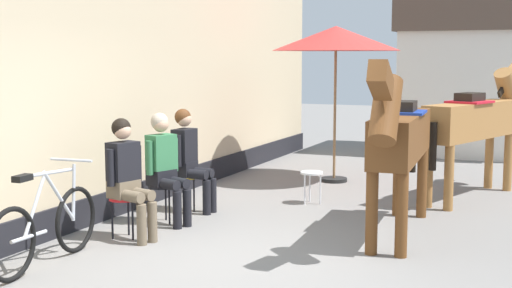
{
  "coord_description": "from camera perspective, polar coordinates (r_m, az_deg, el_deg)",
  "views": [
    {
      "loc": [
        2.83,
        -6.35,
        2.08
      ],
      "look_at": [
        -0.4,
        1.2,
        1.05
      ],
      "focal_mm": 48.9,
      "sensor_mm": 36.0,
      "label": 1
    }
  ],
  "objects": [
    {
      "name": "cafe_parasol",
      "position": [
        11.61,
        6.55,
        8.5
      ],
      "size": [
        2.1,
        2.1,
        2.58
      ],
      "color": "black",
      "rests_on": "ground_plane"
    },
    {
      "name": "seated_visitor_middle",
      "position": [
        8.73,
        -7.48,
        -1.5
      ],
      "size": [
        0.61,
        0.49,
        1.39
      ],
      "color": "black",
      "rests_on": "ground_plane"
    },
    {
      "name": "spare_stool_white",
      "position": [
        9.93,
        4.58,
        -2.61
      ],
      "size": [
        0.32,
        0.32,
        0.46
      ],
      "color": "white",
      "rests_on": "ground_plane"
    },
    {
      "name": "ground_plane",
      "position": [
        9.99,
        6.2,
        -4.91
      ],
      "size": [
        40.0,
        40.0,
        0.0
      ],
      "primitive_type": "plane",
      "color": "slate"
    },
    {
      "name": "distant_cottage",
      "position": [
        15.76,
        18.04,
        5.78
      ],
      "size": [
        3.4,
        2.6,
        3.5
      ],
      "color": "silver",
      "rests_on": "ground_plane"
    },
    {
      "name": "saddled_horse_far",
      "position": [
        10.74,
        17.56,
        1.9
      ],
      "size": [
        1.26,
        2.87,
        2.06
      ],
      "color": "#9E6B38",
      "rests_on": "ground_plane"
    },
    {
      "name": "seated_visitor_far",
      "position": [
        9.39,
        -5.53,
        -0.87
      ],
      "size": [
        0.61,
        0.49,
        1.39
      ],
      "color": "gold",
      "rests_on": "ground_plane"
    },
    {
      "name": "seated_visitor_near",
      "position": [
        8.05,
        -10.5,
        -2.3
      ],
      "size": [
        0.61,
        0.48,
        1.39
      ],
      "color": "red",
      "rests_on": "ground_plane"
    },
    {
      "name": "saddled_horse_near",
      "position": [
        8.15,
        11.66,
        0.5
      ],
      "size": [
        0.58,
        3.0,
        2.06
      ],
      "color": "brown",
      "rests_on": "ground_plane"
    },
    {
      "name": "leaning_bicycle",
      "position": [
        7.29,
        -16.81,
        -6.52
      ],
      "size": [
        0.5,
        1.76,
        1.02
      ],
      "color": "black",
      "rests_on": "ground_plane"
    },
    {
      "name": "pub_facade_wall",
      "position": [
        9.53,
        -11.27,
        3.75
      ],
      "size": [
        0.34,
        14.0,
        3.4
      ],
      "color": "#CCB793",
      "rests_on": "ground_plane"
    }
  ]
}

